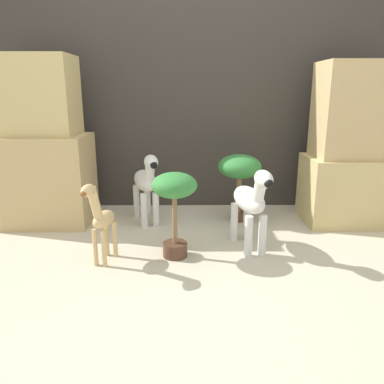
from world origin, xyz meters
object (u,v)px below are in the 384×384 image
(zebra_right, at_px, (251,202))
(potted_palm_front, at_px, (240,169))
(giraffe_figurine, at_px, (100,217))
(zebra_left, at_px, (146,182))
(potted_palm_back, at_px, (174,196))

(zebra_right, bearing_deg, potted_palm_front, 90.15)
(zebra_right, distance_m, giraffe_figurine, 0.99)
(zebra_right, distance_m, zebra_left, 0.95)
(zebra_left, bearing_deg, potted_palm_back, -68.91)
(zebra_left, distance_m, giraffe_figurine, 0.80)
(potted_palm_front, height_order, potted_palm_back, potted_palm_back)
(potted_palm_back, bearing_deg, giraffe_figurine, -166.96)
(giraffe_figurine, bearing_deg, zebra_left, 75.63)
(potted_palm_front, bearing_deg, giraffe_figurine, -139.83)
(zebra_left, height_order, potted_palm_front, zebra_left)
(zebra_right, relative_size, zebra_left, 1.00)
(zebra_left, height_order, potted_palm_back, zebra_left)
(zebra_right, height_order, potted_palm_back, zebra_right)
(giraffe_figurine, height_order, potted_palm_front, potted_palm_front)
(potted_palm_front, relative_size, potted_palm_back, 0.99)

